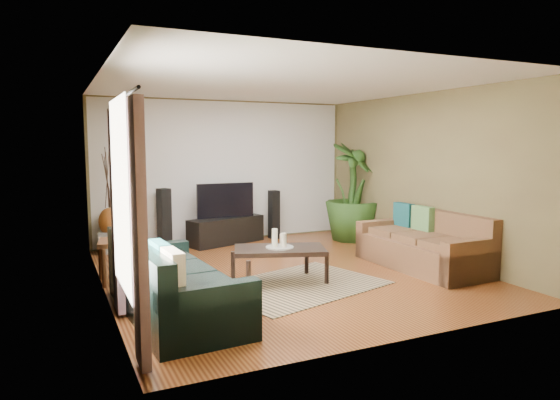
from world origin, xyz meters
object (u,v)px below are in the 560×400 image
coffee_table (280,266)px  potted_plant (352,192)px  pedestal (110,242)px  tv_stand (226,231)px  sofa_right (422,240)px  side_table (120,261)px  speaker_left (164,218)px  television (225,200)px  vase (109,222)px  sofa_left (175,276)px  speaker_right (274,215)px

coffee_table → potted_plant: (2.57, 2.19, 0.70)m
pedestal → tv_stand: bearing=-2.7°
sofa_right → side_table: 4.40m
sofa_right → speaker_left: 4.47m
sofa_right → potted_plant: size_ratio=1.11×
coffee_table → television: (0.21, 2.90, 0.57)m
sofa_right → coffee_table: bearing=-94.0°
television → vase: 2.10m
side_table → sofa_left: bearing=-76.9°
sofa_right → speaker_right: speaker_right is taller
coffee_table → tv_stand: (0.21, 2.88, 0.00)m
sofa_left → television: television is taller
tv_stand → vase: size_ratio=3.14×
speaker_left → potted_plant: 3.59m
speaker_left → vase: bearing=163.9°
tv_stand → side_table: (-2.15, -1.86, 0.04)m
television → speaker_right: 1.09m
potted_plant → side_table: bearing=-165.4°
potted_plant → side_table: size_ratio=3.29×
speaker_left → coffee_table: bearing=-88.9°
speaker_left → potted_plant: potted_plant is taller
coffee_table → side_table: bearing=171.9°
speaker_right → vase: size_ratio=2.01×
sofa_left → pedestal: (-0.31, 3.59, -0.24)m
sofa_left → pedestal: 3.61m
tv_stand → vase: bearing=159.0°
vase → sofa_left: bearing=-85.0°
speaker_right → vase: (-3.11, 0.00, 0.06)m
coffee_table → side_table: size_ratio=2.09×
sofa_left → television: bearing=-30.9°
speaker_left → potted_plant: bearing=-28.8°
television → coffee_table: bearing=-94.2°
sofa_right → coffee_table: size_ratio=1.75×
coffee_table → pedestal: size_ratio=3.24×
sofa_right → tv_stand: size_ratio=1.41×
potted_plant → pedestal: potted_plant is taller
vase → side_table: vase is taller
sofa_right → pedestal: sofa_right is taller
sofa_left → tv_stand: (1.77, 3.49, -0.18)m
sofa_right → tv_stand: bearing=-146.1°
potted_plant → side_table: 4.70m
speaker_right → vase: 3.11m
speaker_right → potted_plant: 1.60m
coffee_table → speaker_right: size_ratio=1.26×
sofa_right → vase: sofa_right is taller
coffee_table → speaker_left: speaker_left is taller
speaker_left → pedestal: (-0.95, 0.00, -0.35)m
sofa_left → coffee_table: 1.68m
sofa_right → side_table: sofa_right is taller
coffee_table → speaker_right: bearing=87.0°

